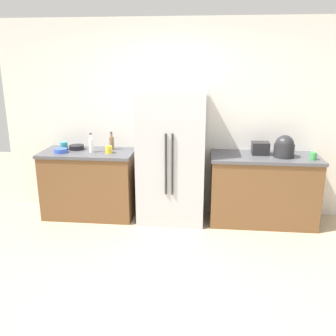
{
  "coord_description": "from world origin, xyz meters",
  "views": [
    {
      "loc": [
        0.3,
        -2.91,
        2.06
      ],
      "look_at": [
        -0.05,
        0.5,
        1.05
      ],
      "focal_mm": 38.97,
      "sensor_mm": 36.0,
      "label": 1
    }
  ],
  "objects_px": {
    "refrigerator": "(172,158)",
    "bowl_a": "(77,147)",
    "rice_cooker": "(284,147)",
    "bottle_b": "(112,143)",
    "bottle_a": "(91,145)",
    "cup_b": "(313,156)",
    "cup_a": "(109,150)",
    "cup_c": "(64,146)",
    "toaster": "(260,148)",
    "bowl_b": "(61,151)"
  },
  "relations": [
    {
      "from": "refrigerator",
      "to": "bowl_a",
      "type": "distance_m",
      "value": 1.31
    },
    {
      "from": "rice_cooker",
      "to": "bottle_b",
      "type": "bearing_deg",
      "value": 175.54
    },
    {
      "from": "bottle_a",
      "to": "rice_cooker",
      "type": "bearing_deg",
      "value": 0.05
    },
    {
      "from": "cup_b",
      "to": "refrigerator",
      "type": "bearing_deg",
      "value": 176.17
    },
    {
      "from": "bottle_a",
      "to": "cup_a",
      "type": "relative_size",
      "value": 2.71
    },
    {
      "from": "bottle_b",
      "to": "cup_c",
      "type": "xyz_separation_m",
      "value": [
        -0.64,
        -0.08,
        -0.04
      ]
    },
    {
      "from": "refrigerator",
      "to": "bottle_b",
      "type": "distance_m",
      "value": 0.86
    },
    {
      "from": "cup_c",
      "to": "bowl_a",
      "type": "xyz_separation_m",
      "value": [
        0.16,
        0.03,
        -0.02
      ]
    },
    {
      "from": "cup_a",
      "to": "rice_cooker",
      "type": "bearing_deg",
      "value": 0.62
    },
    {
      "from": "rice_cooker",
      "to": "bottle_b",
      "type": "xyz_separation_m",
      "value": [
        -2.24,
        0.17,
        -0.03
      ]
    },
    {
      "from": "toaster",
      "to": "bowl_b",
      "type": "height_order",
      "value": "toaster"
    },
    {
      "from": "bottle_b",
      "to": "bowl_a",
      "type": "xyz_separation_m",
      "value": [
        -0.48,
        -0.04,
        -0.07
      ]
    },
    {
      "from": "refrigerator",
      "to": "bowl_b",
      "type": "bearing_deg",
      "value": -176.77
    },
    {
      "from": "refrigerator",
      "to": "bowl_a",
      "type": "xyz_separation_m",
      "value": [
        -1.31,
        0.11,
        0.08
      ]
    },
    {
      "from": "refrigerator",
      "to": "bowl_a",
      "type": "height_order",
      "value": "refrigerator"
    },
    {
      "from": "toaster",
      "to": "cup_a",
      "type": "xyz_separation_m",
      "value": [
        -1.95,
        -0.13,
        -0.03
      ]
    },
    {
      "from": "cup_a",
      "to": "cup_c",
      "type": "relative_size",
      "value": 0.89
    },
    {
      "from": "cup_a",
      "to": "bowl_b",
      "type": "distance_m",
      "value": 0.64
    },
    {
      "from": "toaster",
      "to": "bottle_a",
      "type": "distance_m",
      "value": 2.2
    },
    {
      "from": "bottle_b",
      "to": "refrigerator",
      "type": "bearing_deg",
      "value": -10.7
    },
    {
      "from": "rice_cooker",
      "to": "cup_c",
      "type": "bearing_deg",
      "value": 178.07
    },
    {
      "from": "toaster",
      "to": "bowl_b",
      "type": "relative_size",
      "value": 1.25
    },
    {
      "from": "bowl_b",
      "to": "bowl_a",
      "type": "bearing_deg",
      "value": 52.71
    },
    {
      "from": "bowl_a",
      "to": "bowl_b",
      "type": "xyz_separation_m",
      "value": [
        -0.15,
        -0.19,
        -0.0
      ]
    },
    {
      "from": "cup_a",
      "to": "cup_b",
      "type": "bearing_deg",
      "value": -1.66
    },
    {
      "from": "cup_b",
      "to": "cup_c",
      "type": "height_order",
      "value": "cup_c"
    },
    {
      "from": "cup_c",
      "to": "bowl_a",
      "type": "bearing_deg",
      "value": 11.48
    },
    {
      "from": "cup_b",
      "to": "bowl_b",
      "type": "distance_m",
      "value": 3.19
    },
    {
      "from": "cup_a",
      "to": "refrigerator",
      "type": "bearing_deg",
      "value": 2.96
    },
    {
      "from": "cup_a",
      "to": "bowl_a",
      "type": "height_order",
      "value": "cup_a"
    },
    {
      "from": "rice_cooker",
      "to": "cup_b",
      "type": "height_order",
      "value": "rice_cooker"
    },
    {
      "from": "bottle_a",
      "to": "bowl_a",
      "type": "relative_size",
      "value": 1.3
    },
    {
      "from": "cup_c",
      "to": "bowl_b",
      "type": "relative_size",
      "value": 0.61
    },
    {
      "from": "refrigerator",
      "to": "bowl_b",
      "type": "relative_size",
      "value": 9.84
    },
    {
      "from": "refrigerator",
      "to": "toaster",
      "type": "xyz_separation_m",
      "value": [
        1.14,
        0.09,
        0.13
      ]
    },
    {
      "from": "toaster",
      "to": "cup_a",
      "type": "distance_m",
      "value": 1.96
    },
    {
      "from": "toaster",
      "to": "cup_a",
      "type": "relative_size",
      "value": 2.29
    },
    {
      "from": "bowl_b",
      "to": "cup_b",
      "type": "bearing_deg",
      "value": -0.62
    },
    {
      "from": "bottle_a",
      "to": "bowl_b",
      "type": "bearing_deg",
      "value": -171.17
    },
    {
      "from": "cup_c",
      "to": "bowl_a",
      "type": "relative_size",
      "value": 0.54
    },
    {
      "from": "toaster",
      "to": "rice_cooker",
      "type": "relative_size",
      "value": 0.78
    },
    {
      "from": "cup_c",
      "to": "bowl_b",
      "type": "bearing_deg",
      "value": -84.73
    },
    {
      "from": "refrigerator",
      "to": "bottle_a",
      "type": "distance_m",
      "value": 1.07
    },
    {
      "from": "bottle_b",
      "to": "cup_a",
      "type": "xyz_separation_m",
      "value": [
        0.01,
        -0.2,
        -0.05
      ]
    },
    {
      "from": "bottle_b",
      "to": "bowl_b",
      "type": "bearing_deg",
      "value": -159.11
    },
    {
      "from": "bowl_b",
      "to": "cup_a",
      "type": "bearing_deg",
      "value": 3.59
    },
    {
      "from": "bottle_b",
      "to": "cup_b",
      "type": "distance_m",
      "value": 2.58
    },
    {
      "from": "toaster",
      "to": "cup_b",
      "type": "xyz_separation_m",
      "value": [
        0.6,
        -0.21,
        -0.03
      ]
    },
    {
      "from": "bottle_b",
      "to": "bowl_b",
      "type": "relative_size",
      "value": 1.4
    },
    {
      "from": "cup_a",
      "to": "bowl_a",
      "type": "xyz_separation_m",
      "value": [
        -0.49,
        0.15,
        -0.02
      ]
    }
  ]
}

